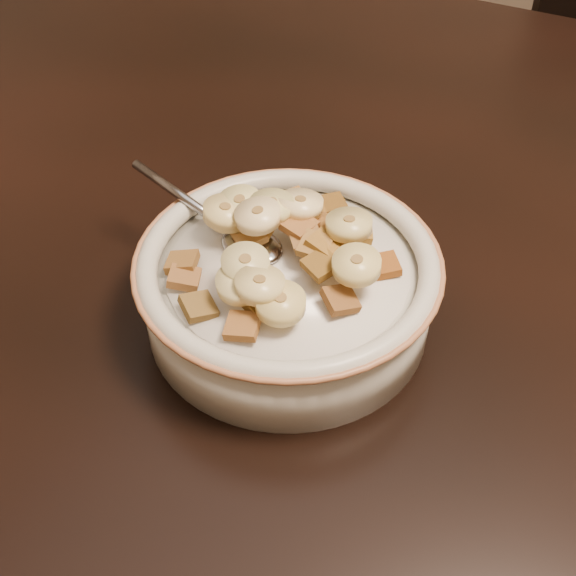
% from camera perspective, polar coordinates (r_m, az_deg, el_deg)
% --- Properties ---
extents(table, '(1.41, 0.92, 0.04)m').
position_cam_1_polar(table, '(0.62, 13.91, 2.71)').
color(table, black).
rests_on(table, floor).
extents(cereal_bowl, '(0.20, 0.20, 0.05)m').
position_cam_1_polar(cereal_bowl, '(0.50, 0.00, -0.51)').
color(cereal_bowl, beige).
rests_on(cereal_bowl, table).
extents(milk, '(0.16, 0.16, 0.00)m').
position_cam_1_polar(milk, '(0.48, 0.00, 1.47)').
color(milk, silver).
rests_on(milk, cereal_bowl).
extents(spoon, '(0.05, 0.04, 0.01)m').
position_cam_1_polar(spoon, '(0.50, -2.87, 3.39)').
color(spoon, gray).
rests_on(spoon, cereal_bowl).
extents(cereal_square_0, '(0.03, 0.03, 0.01)m').
position_cam_1_polar(cereal_square_0, '(0.51, 1.78, 6.13)').
color(cereal_square_0, brown).
rests_on(cereal_square_0, milk).
extents(cereal_square_1, '(0.03, 0.03, 0.01)m').
position_cam_1_polar(cereal_square_1, '(0.47, 4.31, 2.61)').
color(cereal_square_1, brown).
rests_on(cereal_square_1, milk).
extents(cereal_square_2, '(0.02, 0.02, 0.01)m').
position_cam_1_polar(cereal_square_2, '(0.47, 2.90, 3.46)').
color(cereal_square_2, olive).
rests_on(cereal_square_2, milk).
extents(cereal_square_3, '(0.02, 0.02, 0.01)m').
position_cam_1_polar(cereal_square_3, '(0.50, 2.40, 5.20)').
color(cereal_square_3, brown).
rests_on(cereal_square_3, milk).
extents(cereal_square_4, '(0.03, 0.03, 0.01)m').
position_cam_1_polar(cereal_square_4, '(0.52, -4.10, 5.87)').
color(cereal_square_4, brown).
rests_on(cereal_square_4, milk).
extents(cereal_square_5, '(0.03, 0.03, 0.01)m').
position_cam_1_polar(cereal_square_5, '(0.44, -3.61, -3.02)').
color(cereal_square_5, brown).
rests_on(cereal_square_5, milk).
extents(cereal_square_6, '(0.03, 0.03, 0.01)m').
position_cam_1_polar(cereal_square_6, '(0.46, 2.66, 1.86)').
color(cereal_square_6, brown).
rests_on(cereal_square_6, milk).
extents(cereal_square_7, '(0.03, 0.03, 0.01)m').
position_cam_1_polar(cereal_square_7, '(0.48, 1.40, 4.07)').
color(cereal_square_7, brown).
rests_on(cereal_square_7, milk).
extents(cereal_square_8, '(0.03, 0.03, 0.01)m').
position_cam_1_polar(cereal_square_8, '(0.49, -3.11, 4.15)').
color(cereal_square_8, '#985C28').
rests_on(cereal_square_8, milk).
extents(cereal_square_9, '(0.02, 0.02, 0.01)m').
position_cam_1_polar(cereal_square_9, '(0.47, 2.18, 3.36)').
color(cereal_square_9, olive).
rests_on(cereal_square_9, milk).
extents(cereal_square_10, '(0.03, 0.03, 0.01)m').
position_cam_1_polar(cereal_square_10, '(0.51, 5.53, 4.49)').
color(cereal_square_10, olive).
rests_on(cereal_square_10, milk).
extents(cereal_square_11, '(0.03, 0.03, 0.01)m').
position_cam_1_polar(cereal_square_11, '(0.45, -7.08, -1.46)').
color(cereal_square_11, brown).
rests_on(cereal_square_11, milk).
extents(cereal_square_12, '(0.03, 0.03, 0.01)m').
position_cam_1_polar(cereal_square_12, '(0.53, 3.45, 6.57)').
color(cereal_square_12, brown).
rests_on(cereal_square_12, milk).
extents(cereal_square_13, '(0.03, 0.03, 0.01)m').
position_cam_1_polar(cereal_square_13, '(0.49, -8.36, 2.05)').
color(cereal_square_13, brown).
rests_on(cereal_square_13, milk).
extents(cereal_square_14, '(0.03, 0.03, 0.01)m').
position_cam_1_polar(cereal_square_14, '(0.47, -8.20, 0.80)').
color(cereal_square_14, brown).
rests_on(cereal_square_14, milk).
extents(cereal_square_15, '(0.02, 0.02, 0.01)m').
position_cam_1_polar(cereal_square_15, '(0.49, -2.19, 5.04)').
color(cereal_square_15, '#99651E').
rests_on(cereal_square_15, milk).
extents(cereal_square_16, '(0.03, 0.03, 0.01)m').
position_cam_1_polar(cereal_square_16, '(0.49, 3.00, 4.70)').
color(cereal_square_16, brown).
rests_on(cereal_square_16, milk).
extents(cereal_square_17, '(0.03, 0.03, 0.01)m').
position_cam_1_polar(cereal_square_17, '(0.48, 7.55, 1.77)').
color(cereal_square_17, brown).
rests_on(cereal_square_17, milk).
extents(cereal_square_18, '(0.03, 0.03, 0.01)m').
position_cam_1_polar(cereal_square_18, '(0.45, -2.22, -1.22)').
color(cereal_square_18, olive).
rests_on(cereal_square_18, milk).
extents(cereal_square_19, '(0.03, 0.03, 0.01)m').
position_cam_1_polar(cereal_square_19, '(0.53, 0.31, 6.94)').
color(cereal_square_19, '#9A6733').
rests_on(cereal_square_19, milk).
extents(cereal_square_20, '(0.03, 0.03, 0.01)m').
position_cam_1_polar(cereal_square_20, '(0.45, 4.17, -0.93)').
color(cereal_square_20, brown).
rests_on(cereal_square_20, milk).
extents(cereal_square_21, '(0.02, 0.03, 0.01)m').
position_cam_1_polar(cereal_square_21, '(0.48, 0.90, 4.96)').
color(cereal_square_21, '#9D612F').
rests_on(cereal_square_21, milk).
extents(banana_slice_0, '(0.04, 0.04, 0.02)m').
position_cam_1_polar(banana_slice_0, '(0.50, -4.46, 5.68)').
color(banana_slice_0, '#F8D894').
rests_on(banana_slice_0, milk).
extents(banana_slice_1, '(0.04, 0.04, 0.02)m').
position_cam_1_polar(banana_slice_1, '(0.50, 0.99, 6.62)').
color(banana_slice_1, '#F9DD8E').
rests_on(banana_slice_1, milk).
extents(banana_slice_2, '(0.04, 0.04, 0.01)m').
position_cam_1_polar(banana_slice_2, '(0.48, 4.84, 5.01)').
color(banana_slice_2, '#E0D082').
rests_on(banana_slice_2, milk).
extents(banana_slice_3, '(0.04, 0.04, 0.01)m').
position_cam_1_polar(banana_slice_3, '(0.45, -3.38, 1.88)').
color(banana_slice_3, beige).
rests_on(banana_slice_3, milk).
extents(banana_slice_4, '(0.04, 0.04, 0.01)m').
position_cam_1_polar(banana_slice_4, '(0.49, -1.30, 6.43)').
color(banana_slice_4, '#CEC083').
rests_on(banana_slice_4, milk).
extents(banana_slice_5, '(0.04, 0.04, 0.02)m').
position_cam_1_polar(banana_slice_5, '(0.50, -3.84, 6.61)').
color(banana_slice_5, '#D3C66D').
rests_on(banana_slice_5, milk).
extents(banana_slice_6, '(0.03, 0.03, 0.01)m').
position_cam_1_polar(banana_slice_6, '(0.45, -3.76, 0.44)').
color(banana_slice_6, beige).
rests_on(banana_slice_6, milk).
extents(banana_slice_7, '(0.04, 0.04, 0.01)m').
position_cam_1_polar(banana_slice_7, '(0.48, -2.40, 5.72)').
color(banana_slice_7, '#FFE8A8').
rests_on(banana_slice_7, milk).
extents(banana_slice_8, '(0.03, 0.03, 0.01)m').
position_cam_1_polar(banana_slice_8, '(0.45, 5.44, 1.83)').
color(banana_slice_8, '#CEC366').
rests_on(banana_slice_8, milk).
extents(banana_slice_9, '(0.04, 0.04, 0.01)m').
position_cam_1_polar(banana_slice_9, '(0.44, -0.60, -1.21)').
color(banana_slice_9, '#CEBE67').
rests_on(banana_slice_9, milk).
extents(banana_slice_10, '(0.03, 0.03, 0.01)m').
position_cam_1_polar(banana_slice_10, '(0.44, -2.25, 0.24)').
color(banana_slice_10, '#F1D184').
rests_on(banana_slice_10, milk).
extents(banana_slice_11, '(0.04, 0.04, 0.01)m').
position_cam_1_polar(banana_slice_11, '(0.49, -4.95, 6.00)').
color(banana_slice_11, '#D1BC67').
rests_on(banana_slice_11, milk).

